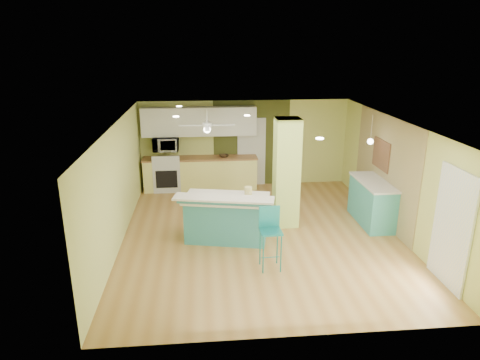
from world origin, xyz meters
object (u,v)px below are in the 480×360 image
object	(u,v)px
fruit_bowl	(224,156)
canister	(248,191)
peninsula	(227,217)
bar_stool	(270,228)
side_counter	(373,202)

from	to	relation	value
fruit_bowl	canister	xyz separation A→B (m)	(0.35, -3.19, 0.06)
peninsula	canister	distance (m)	0.73
fruit_bowl	canister	size ratio (longest dim) A/B	1.61
canister	fruit_bowl	bearing A→B (deg)	96.34
bar_stool	side_counter	distance (m)	3.30
fruit_bowl	canister	distance (m)	3.21
side_counter	fruit_bowl	distance (m)	4.37
peninsula	bar_stool	size ratio (longest dim) A/B	1.76
peninsula	side_counter	size ratio (longest dim) A/B	1.32
peninsula	fruit_bowl	xyz separation A→B (m)	(0.13, 3.35, 0.47)
peninsula	side_counter	bearing A→B (deg)	21.28
peninsula	side_counter	distance (m)	3.50
side_counter	canister	world-z (taller)	canister
side_counter	fruit_bowl	world-z (taller)	side_counter
bar_stool	fruit_bowl	world-z (taller)	bar_stool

